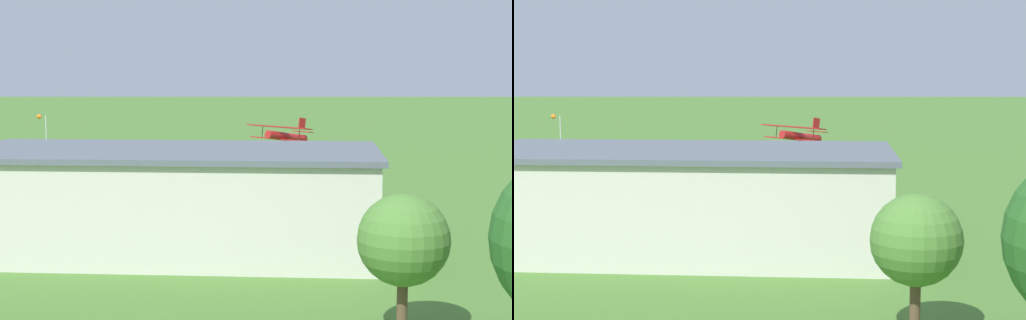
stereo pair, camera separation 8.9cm
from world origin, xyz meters
TOP-DOWN VIEW (x-y plane):
  - ground_plane at (0.00, 0.00)m, footprint 400.00×400.00m
  - hangar at (0.71, 41.22)m, footprint 26.60×13.51m
  - biplane at (-7.21, -0.60)m, footprint 7.82×7.80m
  - car_blue at (-11.02, 29.61)m, footprint 2.32×4.50m
  - person_at_fence_line at (12.98, 28.66)m, footprint 0.45×0.45m
  - person_by_parked_cars at (0.29, 24.75)m, footprint 0.49×0.49m
  - tree_behind_hangar_right at (-11.14, 57.71)m, footprint 4.02×4.02m
  - windsock at (22.28, -6.59)m, footprint 1.30×1.43m

SIDE VIEW (x-z plane):
  - ground_plane at x=0.00m, z-range 0.00..0.00m
  - car_blue at x=-11.02m, z-range 0.03..1.60m
  - person_at_fence_line at x=12.98m, z-range 0.00..1.66m
  - person_by_parked_cars at x=0.29m, z-range 0.00..1.76m
  - hangar at x=0.71m, z-range 0.01..6.64m
  - biplane at x=-7.21m, z-range 1.90..5.62m
  - tree_behind_hangar_right at x=-11.14m, z-range 1.18..7.63m
  - windsock at x=22.28m, z-range 2.20..8.00m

